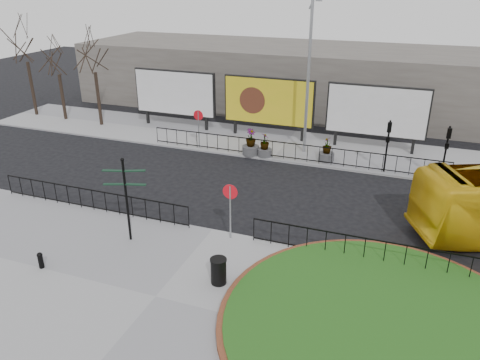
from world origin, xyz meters
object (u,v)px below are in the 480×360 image
at_px(billboard_mid, 269,102).
at_px(planter_c, 327,152).
at_px(litter_bin, 219,271).
at_px(planter_a, 251,145).
at_px(lamp_post, 308,77).
at_px(fingerpost_sign, 126,192).
at_px(planter_b, 265,147).
at_px(bollard, 40,259).

relative_size(billboard_mid, planter_c, 4.20).
bearing_deg(litter_bin, planter_c, 84.29).
bearing_deg(planter_c, planter_a, -173.06).
distance_m(litter_bin, planter_c, 13.53).
bearing_deg(planter_a, planter_c, 6.94).
bearing_deg(planter_a, billboard_mid, 90.00).
bearing_deg(lamp_post, planter_a, -151.98).
relative_size(fingerpost_sign, planter_b, 2.53).
xyz_separation_m(lamp_post, planter_c, (1.59, -1.04, -4.15)).
relative_size(bollard, planter_a, 0.41).
relative_size(lamp_post, fingerpost_sign, 2.51).
bearing_deg(bollard, fingerpost_sign, 55.56).
xyz_separation_m(litter_bin, planter_a, (-3.25, 12.90, 0.10)).
xyz_separation_m(billboard_mid, lamp_post, (3.01, -1.97, 2.23)).
bearing_deg(litter_bin, planter_a, 104.16).
relative_size(planter_a, planter_c, 1.10).
bearing_deg(planter_c, planter_b, -171.39).
height_order(planter_a, planter_b, planter_a).
distance_m(billboard_mid, bollard, 18.39).
bearing_deg(lamp_post, planter_b, -142.73).
distance_m(planter_a, planter_b, 0.90).
height_order(fingerpost_sign, litter_bin, fingerpost_sign).
xyz_separation_m(bollard, planter_b, (4.35, 14.37, 0.22)).
distance_m(lamp_post, bollard, 17.76).
height_order(lamp_post, bollard, lamp_post).
bearing_deg(planter_c, lamp_post, 146.89).
bearing_deg(planter_a, bollard, -103.49).
height_order(lamp_post, planter_b, lamp_post).
bearing_deg(planter_c, fingerpost_sign, -116.69).
distance_m(billboard_mid, fingerpost_sign, 15.03).
distance_m(lamp_post, planter_a, 5.33).
height_order(planter_a, planter_c, planter_a).
relative_size(planter_a, planter_b, 1.12).
distance_m(billboard_mid, planter_b, 4.15).
xyz_separation_m(planter_a, planter_c, (4.60, 0.56, -0.05)).
height_order(lamp_post, fingerpost_sign, lamp_post).
relative_size(bollard, litter_bin, 0.66).
height_order(bollard, planter_c, planter_c).
relative_size(lamp_post, planter_b, 6.34).
bearing_deg(billboard_mid, bollard, -100.88).
height_order(billboard_mid, planter_a, billboard_mid).
relative_size(lamp_post, bollard, 13.96).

